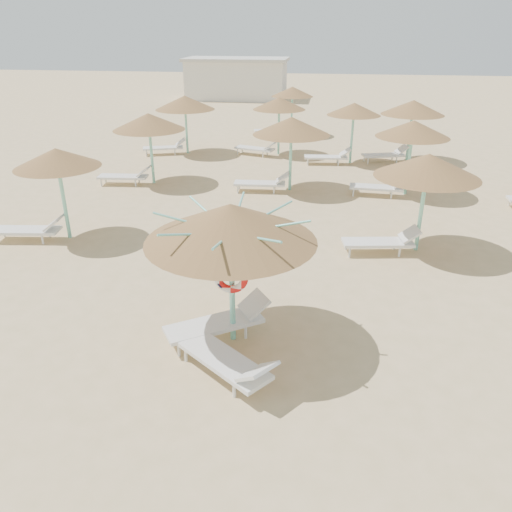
# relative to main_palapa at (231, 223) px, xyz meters

# --- Properties ---
(ground) EXTENTS (120.00, 120.00, 0.00)m
(ground) POSITION_rel_main_palapa_xyz_m (-0.24, -0.10, -2.47)
(ground) COLOR #D3B180
(ground) RESTS_ON ground
(main_palapa) EXTENTS (3.17, 3.17, 2.84)m
(main_palapa) POSITION_rel_main_palapa_xyz_m (0.00, 0.00, 0.00)
(main_palapa) COLOR #7FDCC7
(main_palapa) RESTS_ON ground
(lounger_main_a) EXTENTS (2.09, 1.68, 0.76)m
(lounger_main_a) POSITION_rel_main_palapa_xyz_m (-0.25, 0.02, -2.10)
(lounger_main_a) COLOR white
(lounger_main_a) RESTS_ON ground
(lounger_main_b) EXTENTS (2.00, 1.75, 0.75)m
(lounger_main_b) POSITION_rel_main_palapa_xyz_m (0.17, -1.25, -2.11)
(lounger_main_b) COLOR white
(lounger_main_b) RESTS_ON ground
(palapa_field) EXTENTS (20.42, 18.25, 2.71)m
(palapa_field) POSITION_rel_main_palapa_xyz_m (1.49, 11.19, -0.15)
(palapa_field) COLOR #7FDCC7
(palapa_field) RESTS_ON ground
(service_hut) EXTENTS (8.40, 4.40, 3.25)m
(service_hut) POSITION_rel_main_palapa_xyz_m (-6.24, 34.90, -0.82)
(service_hut) COLOR silver
(service_hut) RESTS_ON ground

